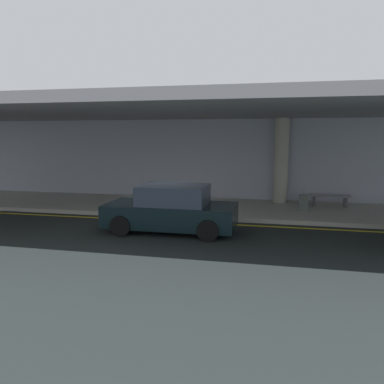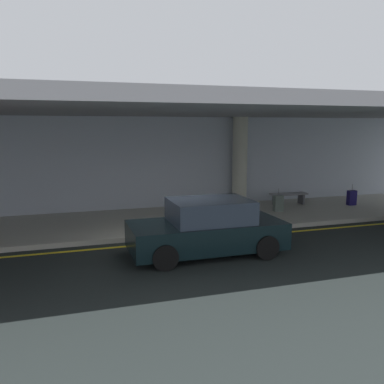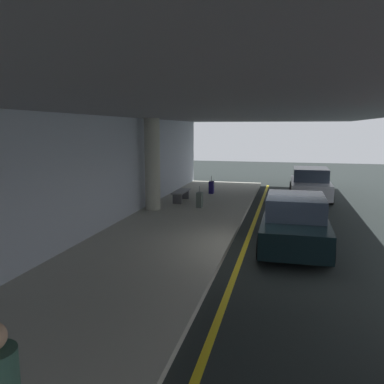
% 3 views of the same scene
% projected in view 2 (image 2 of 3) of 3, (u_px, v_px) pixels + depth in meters
% --- Properties ---
extents(ground_plane, '(60.00, 60.00, 0.00)m').
position_uv_depth(ground_plane, '(178.00, 248.00, 11.45)').
color(ground_plane, black).
extents(sidewalk, '(26.00, 4.20, 0.15)m').
position_uv_depth(sidewalk, '(155.00, 221.00, 14.36)').
color(sidewalk, '#ABAA9C').
rests_on(sidewalk, ground).
extents(lane_stripe_yellow, '(26.00, 0.14, 0.01)m').
position_uv_depth(lane_stripe_yellow, '(173.00, 242.00, 12.00)').
color(lane_stripe_yellow, yellow).
rests_on(lane_stripe_yellow, ground).
extents(support_column_left_mid, '(0.61, 0.61, 3.65)m').
position_uv_depth(support_column_left_mid, '(240.00, 161.00, 16.77)').
color(support_column_left_mid, '#AFAE9C').
rests_on(support_column_left_mid, sidewalk).
extents(ceiling_overhang, '(28.00, 13.20, 0.30)m').
position_uv_depth(ceiling_overhang, '(156.00, 110.00, 13.27)').
color(ceiling_overhang, gray).
rests_on(ceiling_overhang, support_column_far_left).
extents(terminal_back_wall, '(26.00, 0.30, 3.80)m').
position_uv_depth(terminal_back_wall, '(142.00, 165.00, 16.18)').
color(terminal_back_wall, '#AAB2C0').
rests_on(terminal_back_wall, ground).
extents(car_black, '(4.10, 1.92, 1.50)m').
position_uv_depth(car_black, '(207.00, 229.00, 10.76)').
color(car_black, black).
rests_on(car_black, ground).
extents(suitcase_upright_primary, '(0.36, 0.22, 0.90)m').
position_uv_depth(suitcase_upright_primary, '(278.00, 203.00, 15.64)').
color(suitcase_upright_primary, '#546158').
rests_on(suitcase_upright_primary, sidewalk).
extents(suitcase_upright_secondary, '(0.36, 0.22, 0.90)m').
position_uv_depth(suitcase_upright_secondary, '(352.00, 198.00, 16.88)').
color(suitcase_upright_secondary, '#16114B').
rests_on(suitcase_upright_secondary, sidewalk).
extents(bench_metal, '(1.60, 0.50, 0.48)m').
position_uv_depth(bench_metal, '(289.00, 196.00, 17.01)').
color(bench_metal, slate).
rests_on(bench_metal, sidewalk).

